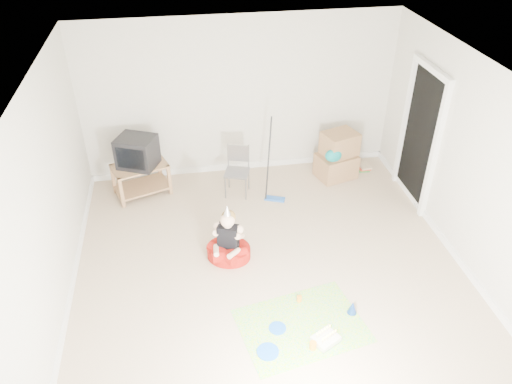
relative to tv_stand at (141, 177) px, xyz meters
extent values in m
plane|color=#C8AE90|center=(1.66, -1.99, -0.30)|extent=(5.00, 5.00, 0.00)
cube|color=black|center=(4.14, -0.79, 0.72)|extent=(0.02, 0.90, 2.05)
cube|color=#976C44|center=(0.00, 0.00, 0.20)|extent=(0.95, 0.76, 0.03)
cube|color=#976C44|center=(0.00, 0.00, -0.18)|extent=(0.95, 0.76, 0.03)
cube|color=#976C44|center=(-0.29, -0.34, -0.04)|extent=(0.06, 0.06, 0.51)
cube|color=#976C44|center=(0.44, -0.09, -0.04)|extent=(0.06, 0.06, 0.51)
cube|color=#976C44|center=(-0.44, 0.09, -0.04)|extent=(0.06, 0.06, 0.51)
cube|color=#976C44|center=(0.29, 0.34, -0.04)|extent=(0.06, 0.06, 0.51)
cube|color=black|center=(0.00, 0.00, 0.45)|extent=(0.69, 0.64, 0.48)
cube|color=gray|center=(1.48, -0.26, 0.09)|extent=(0.45, 0.44, 0.03)
cylinder|color=gray|center=(1.33, -0.22, 0.10)|extent=(0.02, 0.02, 0.81)
cylinder|color=gray|center=(1.64, -0.31, 0.10)|extent=(0.02, 0.02, 0.81)
cube|color=#9F754D|center=(3.18, -0.02, -0.10)|extent=(0.72, 0.62, 0.40)
cube|color=#9F754D|center=(3.22, 0.03, 0.29)|extent=(0.64, 0.57, 0.38)
ellipsoid|color=#0B7A7C|center=(3.05, -0.20, 0.21)|extent=(0.27, 0.19, 0.21)
cube|color=#2359B3|center=(2.04, -0.54, -0.28)|extent=(0.33, 0.22, 0.03)
cylinder|color=black|center=(2.04, -0.54, 0.35)|extent=(0.18, 0.40, 1.24)
cube|color=#25712D|center=(3.73, 0.13, -0.29)|extent=(0.22, 0.27, 0.03)
cube|color=#C33E29|center=(3.73, 0.13, -0.26)|extent=(0.19, 0.25, 0.03)
cube|color=#C9B08D|center=(3.73, 0.13, -0.23)|extent=(0.20, 0.25, 0.03)
cylinder|color=#AA170F|center=(1.17, -1.75, -0.22)|extent=(0.77, 0.77, 0.16)
cube|color=black|center=(1.17, -1.75, 0.04)|extent=(0.30, 0.24, 0.36)
sphere|color=beige|center=(1.17, -1.75, 0.31)|extent=(0.24, 0.24, 0.19)
cone|color=white|center=(1.17, -1.75, 0.47)|extent=(0.10, 0.10, 0.14)
cube|color=#EC3181|center=(1.84, -3.07, -0.30)|extent=(1.56, 1.25, 0.01)
cube|color=silver|center=(2.05, -3.34, -0.26)|extent=(0.35, 0.32, 0.07)
cube|color=#41B862|center=(2.05, -3.34, -0.29)|extent=(0.35, 0.32, 0.01)
cylinder|color=beige|center=(1.99, -3.42, -0.19)|extent=(0.01, 0.01, 0.06)
cylinder|color=beige|center=(2.02, -3.41, -0.19)|extent=(0.01, 0.01, 0.06)
cylinder|color=beige|center=(2.05, -3.39, -0.19)|extent=(0.01, 0.01, 0.06)
cylinder|color=beige|center=(2.09, -3.37, -0.19)|extent=(0.01, 0.01, 0.06)
cylinder|color=beige|center=(2.12, -3.35, -0.19)|extent=(0.01, 0.01, 0.06)
cylinder|color=beige|center=(2.16, -3.33, -0.19)|extent=(0.01, 0.01, 0.06)
cylinder|color=beige|center=(1.94, -3.35, -0.19)|extent=(0.01, 0.01, 0.06)
cylinder|color=beige|center=(1.98, -3.33, -0.19)|extent=(0.01, 0.01, 0.06)
cylinder|color=beige|center=(2.01, -3.31, -0.19)|extent=(0.01, 0.01, 0.06)
cylinder|color=beige|center=(2.05, -3.29, -0.19)|extent=(0.01, 0.01, 0.06)
cylinder|color=beige|center=(2.08, -3.27, -0.19)|extent=(0.01, 0.01, 0.06)
cylinder|color=beige|center=(2.11, -3.26, -0.19)|extent=(0.01, 0.01, 0.06)
cylinder|color=blue|center=(1.56, -3.07, -0.29)|extent=(0.23, 0.23, 0.01)
cylinder|color=blue|center=(1.39, -3.38, -0.29)|extent=(0.31, 0.31, 0.01)
cylinder|color=orange|center=(1.91, -2.70, -0.26)|extent=(0.07, 0.07, 0.07)
cylinder|color=orange|center=(1.89, -3.41, -0.25)|extent=(0.08, 0.08, 0.09)
cone|color=#1941AF|center=(2.47, -2.98, -0.21)|extent=(0.16, 0.16, 0.17)
camera|label=1|loc=(0.68, -6.82, 4.17)|focal=35.00mm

